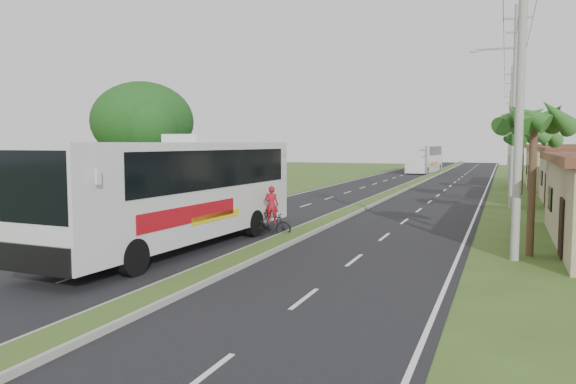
% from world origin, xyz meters
% --- Properties ---
extents(ground, '(180.00, 180.00, 0.00)m').
position_xyz_m(ground, '(0.00, 0.00, 0.00)').
color(ground, '#39501D').
rests_on(ground, ground).
extents(road_asphalt, '(14.00, 160.00, 0.02)m').
position_xyz_m(road_asphalt, '(0.00, 20.00, 0.01)').
color(road_asphalt, black).
rests_on(road_asphalt, ground).
extents(median_strip, '(1.20, 160.00, 0.18)m').
position_xyz_m(median_strip, '(0.00, 20.00, 0.10)').
color(median_strip, gray).
rests_on(median_strip, ground).
extents(lane_edge_left, '(0.12, 160.00, 0.01)m').
position_xyz_m(lane_edge_left, '(-6.70, 20.00, 0.00)').
color(lane_edge_left, silver).
rests_on(lane_edge_left, ground).
extents(lane_edge_right, '(0.12, 160.00, 0.01)m').
position_xyz_m(lane_edge_right, '(6.70, 20.00, 0.00)').
color(lane_edge_right, silver).
rests_on(lane_edge_right, ground).
extents(palm_verge_a, '(2.40, 2.40, 5.45)m').
position_xyz_m(palm_verge_a, '(9.00, 3.00, 4.74)').
color(palm_verge_a, '#473321').
rests_on(palm_verge_a, ground).
extents(palm_verge_b, '(2.40, 2.40, 5.05)m').
position_xyz_m(palm_verge_b, '(9.40, 12.00, 4.36)').
color(palm_verge_b, '#473321').
rests_on(palm_verge_b, ground).
extents(palm_verge_c, '(2.40, 2.40, 5.85)m').
position_xyz_m(palm_verge_c, '(8.80, 19.00, 5.12)').
color(palm_verge_c, '#473321').
rests_on(palm_verge_c, ground).
extents(palm_verge_d, '(2.40, 2.40, 5.25)m').
position_xyz_m(palm_verge_d, '(9.30, 28.00, 4.55)').
color(palm_verge_d, '#473321').
rests_on(palm_verge_d, ground).
extents(shade_tree, '(6.30, 6.00, 7.54)m').
position_xyz_m(shade_tree, '(-12.11, 10.02, 5.03)').
color(shade_tree, '#473321').
rests_on(shade_tree, ground).
extents(utility_pole_a, '(1.60, 0.28, 11.00)m').
position_xyz_m(utility_pole_a, '(8.50, 2.00, 5.67)').
color(utility_pole_a, gray).
rests_on(utility_pole_a, ground).
extents(utility_pole_b, '(3.20, 0.28, 12.00)m').
position_xyz_m(utility_pole_b, '(8.47, 18.00, 6.26)').
color(utility_pole_b, gray).
rests_on(utility_pole_b, ground).
extents(utility_pole_c, '(1.60, 0.28, 11.00)m').
position_xyz_m(utility_pole_c, '(8.50, 38.00, 5.67)').
color(utility_pole_c, gray).
rests_on(utility_pole_c, ground).
extents(utility_pole_d, '(1.60, 0.28, 10.50)m').
position_xyz_m(utility_pole_d, '(8.50, 58.00, 5.42)').
color(utility_pole_d, gray).
rests_on(utility_pole_d, ground).
extents(coach_bus_main, '(3.39, 13.29, 4.26)m').
position_xyz_m(coach_bus_main, '(-3.04, -0.25, 2.34)').
color(coach_bus_main, silver).
rests_on(coach_bus_main, ground).
extents(coach_bus_far, '(3.27, 12.41, 3.58)m').
position_xyz_m(coach_bus_far, '(-1.92, 58.61, 2.03)').
color(coach_bus_far, silver).
rests_on(coach_bus_far, ground).
extents(motorcyclist, '(1.72, 0.78, 2.14)m').
position_xyz_m(motorcyclist, '(-0.96, 3.47, 0.76)').
color(motorcyclist, black).
rests_on(motorcyclist, ground).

